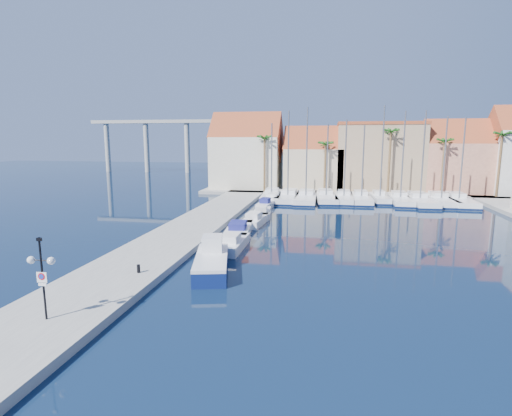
% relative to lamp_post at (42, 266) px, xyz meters
% --- Properties ---
extents(ground, '(260.00, 260.00, 0.00)m').
position_rel_lamp_post_xyz_m(ground, '(8.78, 8.02, -3.19)').
color(ground, black).
rests_on(ground, ground).
extents(quay_west, '(6.00, 77.00, 0.50)m').
position_rel_lamp_post_xyz_m(quay_west, '(-0.22, 21.52, -2.94)').
color(quay_west, gray).
rests_on(quay_west, ground).
extents(shore_north, '(54.00, 16.00, 0.50)m').
position_rel_lamp_post_xyz_m(shore_north, '(18.78, 56.02, -2.94)').
color(shore_north, gray).
rests_on(shore_north, ground).
extents(lamp_post, '(1.39, 0.43, 4.10)m').
position_rel_lamp_post_xyz_m(lamp_post, '(0.00, 0.00, 0.00)').
color(lamp_post, black).
rests_on(lamp_post, quay_west).
extents(bollard, '(0.22, 0.22, 0.54)m').
position_rel_lamp_post_xyz_m(bollard, '(1.23, 7.22, -2.42)').
color(bollard, black).
rests_on(bollard, quay_west).
extents(fishing_boat, '(3.61, 6.85, 2.28)m').
position_rel_lamp_post_xyz_m(fishing_boat, '(5.46, 9.78, -2.44)').
color(fishing_boat, '#0E1C53').
rests_on(fishing_boat, ground).
extents(motorboat_west_0, '(1.84, 5.58, 1.40)m').
position_rel_lamp_post_xyz_m(motorboat_west_0, '(5.58, 15.57, -2.69)').
color(motorboat_west_0, white).
rests_on(motorboat_west_0, ground).
extents(motorboat_west_1, '(2.84, 6.99, 1.40)m').
position_rel_lamp_post_xyz_m(motorboat_west_1, '(4.93, 20.67, -2.69)').
color(motorboat_west_1, white).
rests_on(motorboat_west_1, ground).
extents(motorboat_west_2, '(2.43, 6.13, 1.40)m').
position_rel_lamp_post_xyz_m(motorboat_west_2, '(5.61, 25.80, -2.69)').
color(motorboat_west_2, white).
rests_on(motorboat_west_2, ground).
extents(motorboat_west_3, '(2.28, 5.84, 1.40)m').
position_rel_lamp_post_xyz_m(motorboat_west_3, '(5.64, 30.11, -2.69)').
color(motorboat_west_3, white).
rests_on(motorboat_west_3, ground).
extents(motorboat_west_4, '(2.04, 5.40, 1.40)m').
position_rel_lamp_post_xyz_m(motorboat_west_4, '(5.14, 36.44, -2.69)').
color(motorboat_west_4, white).
rests_on(motorboat_west_4, ground).
extents(motorboat_west_5, '(2.30, 6.42, 1.40)m').
position_rel_lamp_post_xyz_m(motorboat_west_5, '(5.48, 41.77, -2.69)').
color(motorboat_west_5, white).
rests_on(motorboat_west_5, ground).
extents(sailboat_0, '(3.46, 10.70, 11.49)m').
position_rel_lamp_post_xyz_m(sailboat_0, '(4.89, 43.92, -2.63)').
color(sailboat_0, white).
rests_on(sailboat_0, ground).
extents(sailboat_1, '(3.53, 11.61, 13.24)m').
position_rel_lamp_post_xyz_m(sailboat_1, '(7.48, 43.60, -2.62)').
color(sailboat_1, white).
rests_on(sailboat_1, ground).
extents(sailboat_2, '(3.09, 11.45, 13.68)m').
position_rel_lamp_post_xyz_m(sailboat_2, '(10.16, 43.22, -2.62)').
color(sailboat_2, white).
rests_on(sailboat_2, ground).
extents(sailboat_3, '(3.85, 11.24, 11.33)m').
position_rel_lamp_post_xyz_m(sailboat_3, '(13.05, 44.31, -2.64)').
color(sailboat_3, white).
rests_on(sailboat_3, ground).
extents(sailboat_4, '(2.78, 9.85, 11.96)m').
position_rel_lamp_post_xyz_m(sailboat_4, '(15.70, 43.91, -2.61)').
color(sailboat_4, white).
rests_on(sailboat_4, ground).
extents(sailboat_5, '(2.77, 10.02, 11.18)m').
position_rel_lamp_post_xyz_m(sailboat_5, '(18.20, 43.90, -2.63)').
color(sailboat_5, white).
rests_on(sailboat_5, ground).
extents(sailboat_6, '(2.58, 8.19, 13.92)m').
position_rel_lamp_post_xyz_m(sailboat_6, '(20.89, 44.71, -2.54)').
color(sailboat_6, white).
rests_on(sailboat_6, ground).
extents(sailboat_7, '(2.81, 10.26, 13.05)m').
position_rel_lamp_post_xyz_m(sailboat_7, '(23.62, 43.81, -2.61)').
color(sailboat_7, white).
rests_on(sailboat_7, ground).
extents(sailboat_8, '(3.53, 11.34, 13.04)m').
position_rel_lamp_post_xyz_m(sailboat_8, '(26.20, 43.58, -2.62)').
color(sailboat_8, white).
rests_on(sailboat_8, ground).
extents(sailboat_9, '(3.22, 10.74, 12.29)m').
position_rel_lamp_post_xyz_m(sailboat_9, '(29.18, 44.17, -2.62)').
color(sailboat_9, white).
rests_on(sailboat_9, ground).
extents(sailboat_10, '(2.91, 11.00, 12.08)m').
position_rel_lamp_post_xyz_m(sailboat_10, '(31.54, 44.19, -2.63)').
color(sailboat_10, white).
rests_on(sailboat_10, ground).
extents(building_0, '(12.30, 9.00, 13.50)m').
position_rel_lamp_post_xyz_m(building_0, '(-1.22, 55.02, 3.33)').
color(building_0, beige).
rests_on(building_0, shore_north).
extents(building_1, '(10.30, 8.00, 11.00)m').
position_rel_lamp_post_xyz_m(building_1, '(10.78, 55.02, 2.10)').
color(building_1, '#C5B08B').
rests_on(building_1, shore_north).
extents(building_2, '(14.20, 10.20, 11.50)m').
position_rel_lamp_post_xyz_m(building_2, '(21.78, 56.02, 3.06)').
color(building_2, tan).
rests_on(building_2, shore_north).
extents(building_3, '(10.30, 8.00, 12.00)m').
position_rel_lamp_post_xyz_m(building_3, '(33.78, 55.02, 2.66)').
color(building_3, '#B6725C').
rests_on(building_3, shore_north).
extents(palm_0, '(2.60, 2.60, 10.15)m').
position_rel_lamp_post_xyz_m(palm_0, '(2.78, 50.02, 5.88)').
color(palm_0, brown).
rests_on(palm_0, shore_north).
extents(palm_1, '(2.60, 2.60, 9.15)m').
position_rel_lamp_post_xyz_m(palm_1, '(12.78, 50.02, 4.94)').
color(palm_1, brown).
rests_on(palm_1, shore_north).
extents(palm_2, '(2.60, 2.60, 11.15)m').
position_rel_lamp_post_xyz_m(palm_2, '(22.78, 50.02, 6.82)').
color(palm_2, brown).
rests_on(palm_2, shore_north).
extents(palm_3, '(2.60, 2.60, 9.65)m').
position_rel_lamp_post_xyz_m(palm_3, '(30.78, 50.02, 5.41)').
color(palm_3, brown).
rests_on(palm_3, shore_north).
extents(palm_4, '(2.60, 2.60, 10.65)m').
position_rel_lamp_post_xyz_m(palm_4, '(38.78, 50.02, 6.35)').
color(palm_4, brown).
rests_on(palm_4, shore_north).
extents(viaduct, '(48.00, 2.20, 14.45)m').
position_rel_lamp_post_xyz_m(viaduct, '(-30.29, 90.02, 7.05)').
color(viaduct, '#9E9E99').
rests_on(viaduct, ground).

